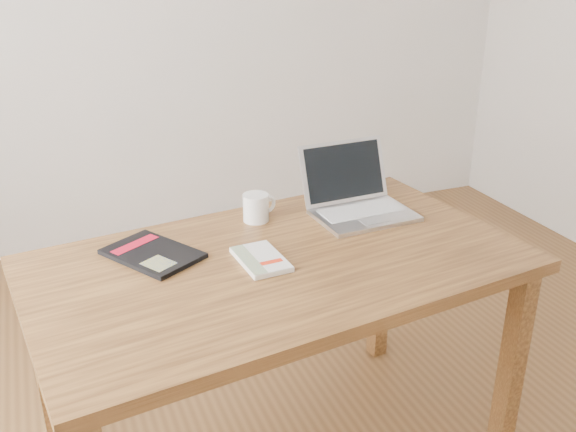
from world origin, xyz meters
name	(u,v)px	position (x,y,z in m)	size (l,w,h in m)	color
room	(329,44)	(-0.07, 0.00, 1.36)	(4.04, 4.04, 2.70)	brown
desk	(280,286)	(-0.17, 0.09, 0.66)	(1.48, 0.96, 0.75)	brown
white_guidebook	(261,259)	(-0.23, 0.09, 0.76)	(0.13, 0.20, 0.02)	silver
black_guidebook	(152,254)	(-0.50, 0.24, 0.76)	(0.29, 0.32, 0.01)	black
laptop	(357,199)	(0.19, 0.31, 0.80)	(0.33, 0.31, 0.21)	silver
coffee_mug	(257,207)	(-0.14, 0.37, 0.80)	(0.12, 0.08, 0.09)	white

